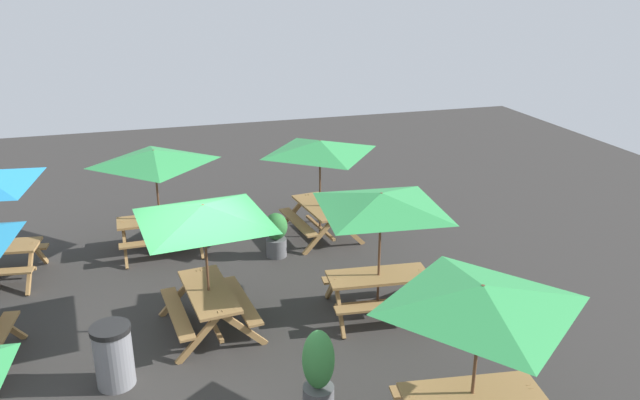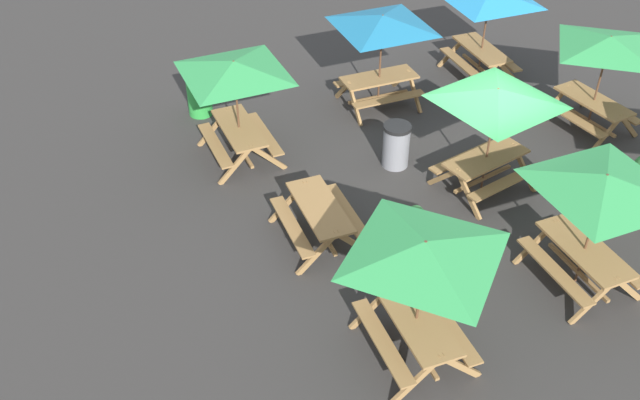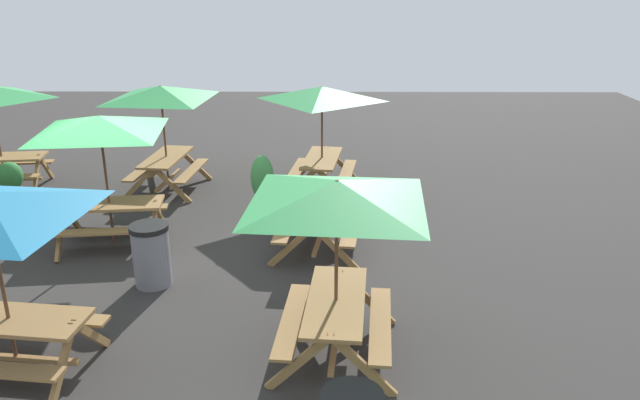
# 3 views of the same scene
# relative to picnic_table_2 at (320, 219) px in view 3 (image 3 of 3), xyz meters

# --- Properties ---
(ground_plane) EXTENTS (30.92, 30.92, 0.00)m
(ground_plane) POSITION_rel_picnic_table_2_xyz_m (-0.09, 3.52, -0.56)
(ground_plane) COLOR #33302D
(ground_plane) RESTS_ON ground
(picnic_table_2) EXTENTS (1.96, 1.72, 0.81)m
(picnic_table_2) POSITION_rel_picnic_table_2_xyz_m (0.00, 0.00, 0.00)
(picnic_table_2) COLOR olive
(picnic_table_2) RESTS_ON ground
(picnic_table_3) EXTENTS (2.25, 2.25, 2.34)m
(picnic_table_3) POSITION_rel_picnic_table_2_xyz_m (3.09, -0.02, 1.43)
(picnic_table_3) COLOR olive
(picnic_table_3) RESTS_ON ground
(picnic_table_4) EXTENTS (2.82, 2.82, 2.34)m
(picnic_table_4) POSITION_rel_picnic_table_2_xyz_m (-3.18, -0.22, 1.43)
(picnic_table_4) COLOR olive
(picnic_table_4) RESTS_ON ground
(picnic_table_5) EXTENTS (2.81, 2.81, 2.34)m
(picnic_table_5) POSITION_rel_picnic_table_2_xyz_m (3.15, 3.38, 1.43)
(picnic_table_5) COLOR olive
(picnic_table_5) RESTS_ON ground
(picnic_table_7) EXTENTS (2.81, 2.81, 2.34)m
(picnic_table_7) POSITION_rel_picnic_table_2_xyz_m (0.20, 3.67, 1.43)
(picnic_table_7) COLOR olive
(picnic_table_7) RESTS_ON ground
(trash_bin_gray) EXTENTS (0.59, 0.59, 0.98)m
(trash_bin_gray) POSITION_rel_picnic_table_2_xyz_m (-1.34, 2.55, -0.07)
(trash_bin_gray) COLOR gray
(trash_bin_gray) RESTS_ON ground
(potted_plant_0) EXTENTS (0.49, 0.49, 0.98)m
(potted_plant_0) POSITION_rel_picnic_table_2_xyz_m (1.93, 6.24, -0.04)
(potted_plant_0) COLOR #59595B
(potted_plant_0) RESTS_ON ground
(potted_plant_1) EXTENTS (0.45, 0.45, 1.29)m
(potted_plant_1) POSITION_rel_picnic_table_2_xyz_m (1.38, 1.11, 0.09)
(potted_plant_1) COLOR #59595B
(potted_plant_1) RESTS_ON ground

